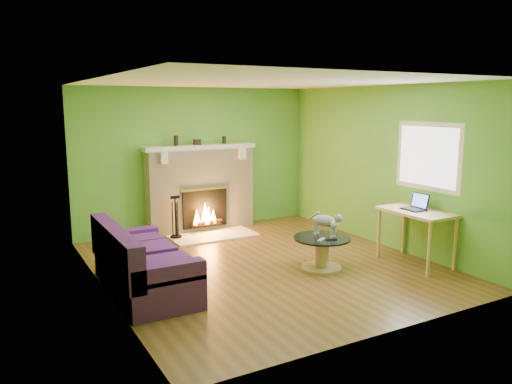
{
  "coord_description": "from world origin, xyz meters",
  "views": [
    {
      "loc": [
        -3.49,
        -6.01,
        2.31
      ],
      "look_at": [
        0.09,
        0.4,
        1.01
      ],
      "focal_mm": 35.0,
      "sensor_mm": 36.0,
      "label": 1
    }
  ],
  "objects_px": {
    "coffee_table": "(322,250)",
    "sofa": "(140,266)",
    "cat": "(325,223)",
    "desk": "(417,217)"
  },
  "relations": [
    {
      "from": "coffee_table",
      "to": "sofa",
      "type": "bearing_deg",
      "value": 171.12
    },
    {
      "from": "sofa",
      "to": "desk",
      "type": "bearing_deg",
      "value": -12.97
    },
    {
      "from": "sofa",
      "to": "cat",
      "type": "height_order",
      "value": "sofa"
    },
    {
      "from": "desk",
      "to": "cat",
      "type": "distance_m",
      "value": 1.35
    },
    {
      "from": "sofa",
      "to": "cat",
      "type": "relative_size",
      "value": 3.32
    },
    {
      "from": "sofa",
      "to": "coffee_table",
      "type": "xyz_separation_m",
      "value": [
        2.49,
        -0.39,
        -0.06
      ]
    },
    {
      "from": "cat",
      "to": "sofa",
      "type": "bearing_deg",
      "value": 155.22
    },
    {
      "from": "desk",
      "to": "coffee_table",
      "type": "bearing_deg",
      "value": 159.68
    },
    {
      "from": "sofa",
      "to": "coffee_table",
      "type": "distance_m",
      "value": 2.52
    },
    {
      "from": "coffee_table",
      "to": "cat",
      "type": "distance_m",
      "value": 0.38
    }
  ]
}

